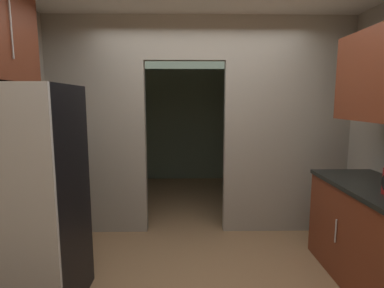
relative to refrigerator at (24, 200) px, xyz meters
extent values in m
cube|color=#9E998C|center=(0.18, 1.44, 0.44)|extent=(1.17, 0.12, 2.65)
cube|color=#9E998C|center=(2.51, 1.44, 0.44)|extent=(1.54, 0.12, 2.65)
cube|color=#9E998C|center=(1.25, 1.44, 1.51)|extent=(0.98, 0.12, 0.52)
cube|color=slate|center=(1.44, 4.11, 0.44)|extent=(3.69, 0.10, 2.65)
cube|color=slate|center=(-0.36, 2.78, 0.44)|extent=(0.10, 2.67, 2.65)
cube|color=slate|center=(3.23, 2.78, 0.44)|extent=(0.10, 2.67, 2.65)
cube|color=black|center=(0.00, 0.02, 0.00)|extent=(0.81, 0.68, 1.78)
cylinder|color=#B7BABC|center=(2.63, 0.30, -0.41)|extent=(0.01, 0.01, 0.22)
cylinder|color=#B7BABC|center=(-0.04, 0.10, 1.33)|extent=(0.01, 0.01, 0.49)
camera|label=1|loc=(1.28, -2.31, 0.77)|focal=28.39mm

